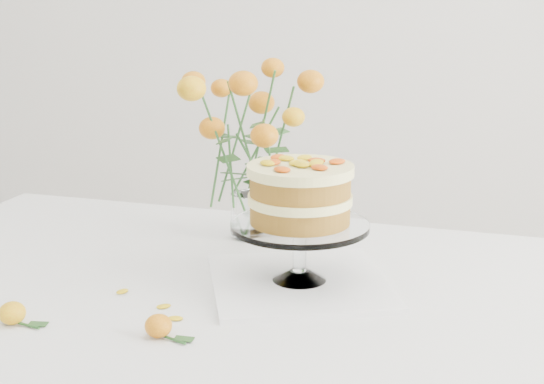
# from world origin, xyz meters

# --- Properties ---
(table) EXTENTS (1.43, 0.93, 0.76)m
(table) POSITION_xyz_m (0.00, 0.00, 0.67)
(table) COLOR tan
(table) RESTS_ON ground
(napkin) EXTENTS (0.42, 0.42, 0.01)m
(napkin) POSITION_xyz_m (0.18, 0.03, 0.76)
(napkin) COLOR white
(napkin) RESTS_ON table
(cake_stand) EXTENTS (0.25, 0.25, 0.23)m
(cake_stand) POSITION_xyz_m (0.18, 0.03, 0.92)
(cake_stand) COLOR white
(cake_stand) RESTS_ON napkin
(rose_vase) EXTENTS (0.29, 0.29, 0.40)m
(rose_vase) POSITION_xyz_m (-0.00, 0.27, 0.99)
(rose_vase) COLOR white
(rose_vase) RESTS_ON table
(loose_rose_near) EXTENTS (0.08, 0.04, 0.04)m
(loose_rose_near) POSITION_xyz_m (-0.23, -0.27, 0.77)
(loose_rose_near) COLOR yellow
(loose_rose_near) RESTS_ON table
(loose_rose_far) EXTENTS (0.08, 0.04, 0.04)m
(loose_rose_far) POSITION_xyz_m (0.02, -0.25, 0.77)
(loose_rose_far) COLOR #B95B09
(loose_rose_far) RESTS_ON table
(stray_petal_a) EXTENTS (0.03, 0.02, 0.00)m
(stray_petal_a) POSITION_xyz_m (-0.12, -0.10, 0.76)
(stray_petal_a) COLOR yellow
(stray_petal_a) RESTS_ON table
(stray_petal_b) EXTENTS (0.03, 0.02, 0.00)m
(stray_petal_b) POSITION_xyz_m (-0.02, -0.14, 0.76)
(stray_petal_b) COLOR yellow
(stray_petal_b) RESTS_ON table
(stray_petal_c) EXTENTS (0.03, 0.02, 0.00)m
(stray_petal_c) POSITION_xyz_m (0.02, -0.18, 0.76)
(stray_petal_c) COLOR yellow
(stray_petal_c) RESTS_ON table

